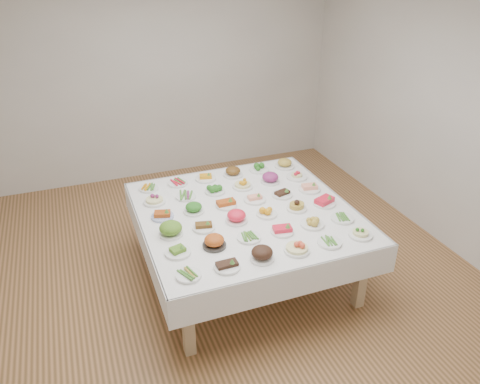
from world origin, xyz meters
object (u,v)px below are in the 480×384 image
object	(u,v)px
display_table	(246,217)
dish_0	(188,275)
dish_18	(162,214)
dish_35	(285,163)

from	to	relation	value
display_table	dish_0	xyz separation A→B (m)	(-0.78, -0.78, 0.09)
display_table	dish_18	world-z (taller)	dish_18
display_table	dish_18	size ratio (longest dim) A/B	9.73
display_table	dish_35	size ratio (longest dim) A/B	9.01
dish_0	dish_35	distance (m)	2.20
dish_35	dish_0	bearing A→B (deg)	-135.20
dish_18	dish_0	bearing A→B (deg)	-90.45
display_table	dish_35	distance (m)	1.10
dish_0	dish_35	bearing A→B (deg)	44.80
dish_0	dish_18	distance (m)	0.94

